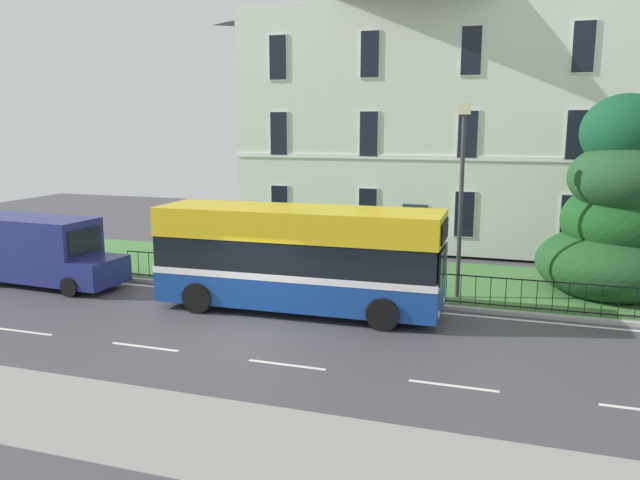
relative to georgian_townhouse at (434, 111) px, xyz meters
The scene contains 7 objects.
ground_plane 17.01m from the georgian_townhouse, 100.24° to the right, with size 60.00×56.00×0.18m.
georgian_townhouse is the anchor object (origin of this frame).
iron_verge_railing 13.67m from the georgian_townhouse, 90.00° to the right, with size 19.26×0.04×0.97m.
evergreen_tree 12.58m from the georgian_townhouse, 51.09° to the right, with size 4.93×4.93×6.93m.
single_decker_bus 15.14m from the georgian_townhouse, 98.23° to the right, with size 8.95×2.73×3.25m.
white_panel_van 19.26m from the georgian_townhouse, 130.64° to the right, with size 5.91×2.40×2.46m.
street_lamp_post 12.13m from the georgian_townhouse, 77.50° to the right, with size 0.36×0.24×6.32m.
Camera 1 is at (7.21, -15.16, 5.77)m, focal length 34.87 mm.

